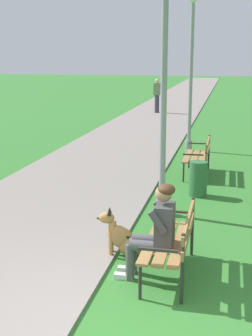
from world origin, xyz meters
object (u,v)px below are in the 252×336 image
Objects in this scene: person_seated_on_near_bench at (156,228)px; dog_shepherd at (124,238)px; park_bench_mid at (200,154)px; lamp_post_mid at (191,71)px; lamp_post_near at (164,79)px; park_bench_near at (174,238)px; pedestrian_distant at (157,96)px; litter_bin at (198,179)px.

dog_shepherd is at bearing 132.42° from person_seated_on_near_bench.
lamp_post_mid is (-0.51, 2.95, 1.79)m from park_bench_mid.
lamp_post_near reaches higher than lamp_post_mid.
lamp_post_near is at bearing -98.82° from park_bench_mid.
person_seated_on_near_bench is (-0.21, -0.13, 0.17)m from park_bench_near.
dog_shepherd is (-0.55, 0.60, -0.42)m from person_seated_on_near_bench.
pedestrian_distant is at bearing 103.50° from park_bench_mid.
lamp_post_near is 2.77× the size of pedestrian_distant.
person_seated_on_near_bench is at bearing -83.59° from lamp_post_near.
lamp_post_mid is (-0.54, 8.29, 1.79)m from park_bench_near.
lamp_post_near is at bearing -89.54° from lamp_post_mid.
person_seated_on_near_bench reaches higher than litter_bin.
park_bench_mid is 3.49m from lamp_post_mid.
park_bench_near is at bearing 32.67° from person_seated_on_near_bench.
park_bench_near is at bearing -86.29° from lamp_post_mid.
park_bench_near is 8.50m from lamp_post_mid.
pedestrian_distant reaches higher than dog_shepherd.
lamp_post_mid reaches higher than dog_shepherd.
park_bench_near is 0.92m from dog_shepherd.
lamp_post_near is at bearing 82.19° from dog_shepherd.
pedestrian_distant is at bearing 99.11° from lamp_post_near.
park_bench_near is at bearing -80.54° from pedestrian_distant.
pedestrian_distant is (-2.08, 16.56, 0.58)m from dog_shepherd.
pedestrian_distant is at bearing 102.22° from litter_bin.
park_bench_mid is 0.91× the size of pedestrian_distant.
park_bench_mid is 1.20× the size of person_seated_on_near_bench.
lamp_post_near is 14.91m from pedestrian_distant.
lamp_post_near reaches higher than person_seated_on_near_bench.
lamp_post_near is 5.91m from lamp_post_mid.
park_bench_near and park_bench_mid have the same top height.
person_seated_on_near_bench is at bearing -147.33° from park_bench_near.
litter_bin is (0.55, 1.27, -2.01)m from lamp_post_near.
park_bench_mid reaches higher than litter_bin.
lamp_post_near is (-0.46, -2.96, 1.85)m from park_bench_mid.
lamp_post_near is at bearing 96.41° from person_seated_on_near_bench.
person_seated_on_near_bench is at bearing -47.58° from dog_shepherd.
dog_shepherd is 16.70m from pedestrian_distant.
park_bench_mid is 4.93m from dog_shepherd.
park_bench_mid is 1.81× the size of dog_shepherd.
lamp_post_mid is (0.22, 7.82, 2.05)m from dog_shepherd.
park_bench_near is 1.20× the size of person_seated_on_near_bench.
lamp_post_mid is 9.15m from pedestrian_distant.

